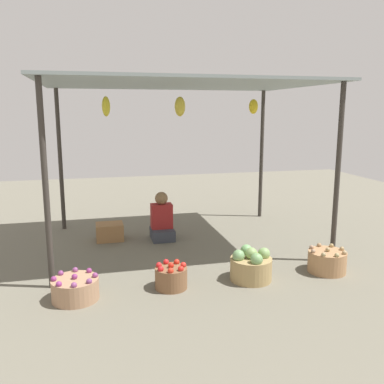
{
  "coord_description": "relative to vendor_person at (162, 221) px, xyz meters",
  "views": [
    {
      "loc": [
        -1.35,
        -6.19,
        2.07
      ],
      "look_at": [
        0.0,
        -0.67,
        0.95
      ],
      "focal_mm": 38.84,
      "sensor_mm": 36.0,
      "label": 1
    }
  ],
  "objects": [
    {
      "name": "wooden_crate_near_vendor",
      "position": [
        -0.84,
        0.14,
        -0.16
      ],
      "size": [
        0.43,
        0.36,
        0.27
      ],
      "primitive_type": "cube",
      "color": "#966B41",
      "rests_on": "ground"
    },
    {
      "name": "ground_plane",
      "position": [
        0.27,
        -0.28,
        -0.3
      ],
      "size": [
        14.0,
        14.0,
        0.0
      ],
      "primitive_type": "plane",
      "color": "#6B6758"
    },
    {
      "name": "vendor_person",
      "position": [
        0.0,
        0.0,
        0.0
      ],
      "size": [
        0.36,
        0.44,
        0.78
      ],
      "color": "#373C48",
      "rests_on": "ground"
    },
    {
      "name": "basket_cabbages",
      "position": [
        0.79,
        -1.93,
        -0.12
      ],
      "size": [
        0.51,
        0.51,
        0.42
      ],
      "color": "#A38856",
      "rests_on": "ground"
    },
    {
      "name": "market_stall_structure",
      "position": [
        0.27,
        -0.28,
        2.04
      ],
      "size": [
        4.04,
        2.88,
        2.48
      ],
      "color": "#38332D",
      "rests_on": "ground"
    },
    {
      "name": "basket_red_tomatoes",
      "position": [
        -0.22,
        -1.93,
        -0.16
      ],
      "size": [
        0.38,
        0.38,
        0.32
      ],
      "color": "brown",
      "rests_on": "ground"
    },
    {
      "name": "basket_potatoes",
      "position": [
        1.85,
        -1.92,
        -0.16
      ],
      "size": [
        0.49,
        0.49,
        0.33
      ],
      "color": "#A77B52",
      "rests_on": "ground"
    },
    {
      "name": "basket_purple_onions",
      "position": [
        -1.31,
        -1.98,
        -0.17
      ],
      "size": [
        0.52,
        0.52,
        0.3
      ],
      "color": "#A67E5E",
      "rests_on": "ground"
    }
  ]
}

